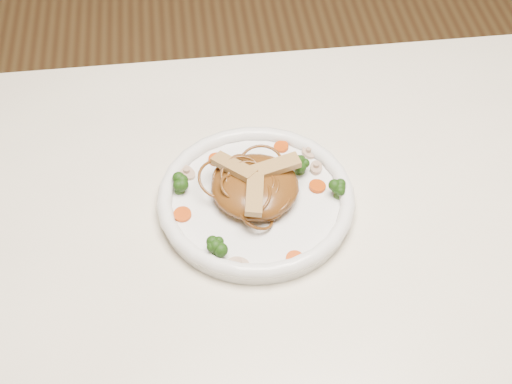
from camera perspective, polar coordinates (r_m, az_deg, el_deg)
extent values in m
cube|color=white|center=(0.96, 4.90, -5.11)|extent=(1.20, 0.80, 0.04)
cylinder|color=white|center=(0.98, 0.00, -0.86)|extent=(0.30, 0.30, 0.02)
ellipsoid|color=brown|center=(0.96, -0.07, 0.43)|extent=(0.11, 0.11, 0.04)
cube|color=tan|center=(0.96, 1.46, 1.95)|extent=(0.07, 0.04, 0.01)
cube|color=tan|center=(0.96, -1.69, 1.93)|extent=(0.06, 0.06, 0.01)
cube|color=tan|center=(0.93, -0.11, -0.15)|extent=(0.03, 0.07, 0.01)
cylinder|color=#B23B06|center=(1.03, 1.93, 3.46)|extent=(0.02, 0.02, 0.00)
cylinder|color=#B23B06|center=(0.96, -5.61, -1.72)|extent=(0.03, 0.03, 0.00)
cylinder|color=#B23B06|center=(0.99, 4.68, 0.44)|extent=(0.03, 0.03, 0.00)
cylinder|color=#B23B06|center=(1.02, -3.01, 2.49)|extent=(0.03, 0.03, 0.00)
cylinder|color=#B23B06|center=(0.91, 2.97, -5.10)|extent=(0.03, 0.03, 0.00)
cylinder|color=#C8B096|center=(0.90, -1.37, -5.52)|extent=(0.03, 0.03, 0.01)
cylinder|color=#C8B096|center=(1.01, 4.59, 1.84)|extent=(0.03, 0.03, 0.01)
cylinder|color=#C8B096|center=(1.00, -5.29, 1.46)|extent=(0.04, 0.04, 0.01)
cylinder|color=#C8B096|center=(1.03, 4.01, 2.99)|extent=(0.03, 0.03, 0.01)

